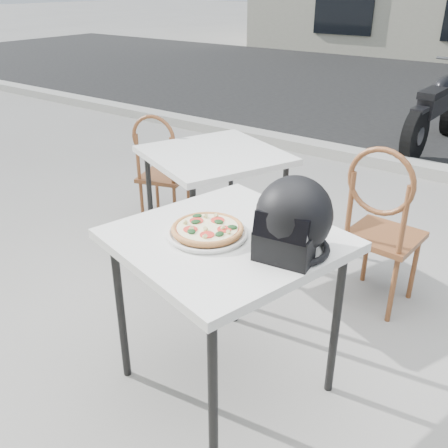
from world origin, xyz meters
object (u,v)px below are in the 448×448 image
Objects in this scene: motorcycle at (437,111)px; cafe_table_side at (214,162)px; cafe_chair_side at (160,165)px; helmet at (293,220)px; cafe_table_main at (226,251)px; plate at (208,233)px; pizza at (208,228)px; cafe_chair_main at (381,221)px.

cafe_table_side is at bearing -95.78° from motorcycle.
helmet is at bearing 129.95° from cafe_chair_side.
cafe_table_main is 0.12m from plate.
cafe_chair_main is at bearing 70.60° from pizza.
motorcycle is at bearing 93.02° from pizza.
motorcycle is at bearing 89.31° from helmet.
helmet is at bearing 92.30° from cafe_chair_main.
cafe_chair_main reaches higher than pizza.
helmet is at bearing 13.97° from plate.
cafe_chair_main is 0.53× the size of motorcycle.
pizza is 0.34× the size of cafe_chair_main.
cafe_table_main is 0.36m from helmet.
helmet is (0.35, 0.09, 0.10)m from pizza.
cafe_chair_side is (-1.77, 0.07, -0.06)m from cafe_chair_main.
cafe_chair_side reaches higher than pizza.
helmet is 1.46m from cafe_table_side.
cafe_table_main is 1.14× the size of cafe_chair_side.
motorcycle is at bearing 82.20° from cafe_table_side.
cafe_chair_main is at bearing 70.60° from plate.
cafe_table_side is (-1.13, -0.08, 0.14)m from cafe_chair_main.
cafe_chair_side reaches higher than plate.
cafe_table_main is 4.61m from motorcycle.
helmet reaches higher than plate.
pizza is 1.20m from cafe_chair_main.
motorcycle reaches higher than cafe_table_side.
plate is 1.84m from cafe_chair_side.
pizza is at bearing -174.25° from helmet.
helmet reaches higher than cafe_chair_main.
cafe_chair_main is at bearing 79.94° from helmet.
cafe_chair_main is (0.39, 1.10, -0.26)m from plate.
helmet is 1.08m from cafe_chair_main.
plate is at bearing 121.66° from cafe_chair_side.
cafe_chair_side is at bearing 166.59° from cafe_table_side.
cafe_chair_main is at bearing 159.50° from cafe_chair_side.
cafe_table_main is at bearing 124.09° from cafe_chair_side.
cafe_chair_side is (-0.65, 0.15, -0.20)m from cafe_table_side.
cafe_table_main is 2.94× the size of helmet.
cafe_table_side is 1.16× the size of cafe_chair_side.
motorcycle is (-0.24, 4.64, -0.43)m from pizza.
plate is 0.36× the size of cafe_table_side.
cafe_table_side is 0.55× the size of motorcycle.
cafe_chair_side is 0.48× the size of motorcycle.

